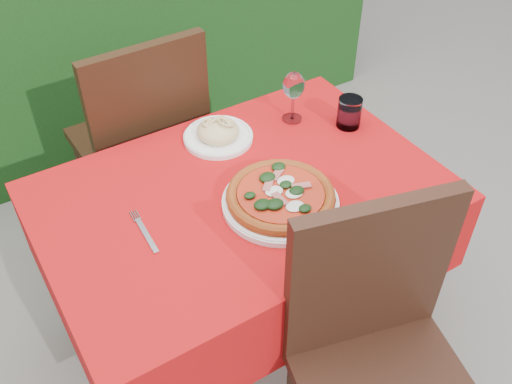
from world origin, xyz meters
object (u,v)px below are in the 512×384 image
water_glass (349,114)px  chair_far (144,136)px  fork (147,235)px  chair_near (379,349)px  pizza_plate (281,198)px  wine_glass (294,87)px  pasta_plate (218,133)px

water_glass → chair_far: bearing=137.4°
chair_far → water_glass: (0.59, -0.54, 0.21)m
chair_far → fork: (-0.26, -0.66, 0.16)m
chair_near → pizza_plate: (-0.01, 0.48, 0.19)m
water_glass → wine_glass: wine_glass is taller
pasta_plate → water_glass: size_ratio=2.17×
chair_far → fork: size_ratio=4.94×
chair_far → pizza_plate: bearing=99.3°
chair_near → water_glass: size_ratio=9.20×
chair_far → pasta_plate: chair_far is taller
water_glass → fork: size_ratio=0.53×
chair_far → wine_glass: bearing=136.1°
chair_near → chair_far: size_ratio=0.99×
chair_far → pizza_plate: (0.14, -0.76, 0.19)m
pasta_plate → wine_glass: 0.31m
pizza_plate → wine_glass: (0.29, 0.36, 0.11)m
water_glass → fork: bearing=-171.5°
water_glass → wine_glass: size_ratio=0.58×
pasta_plate → pizza_plate: bearing=-90.6°
chair_far → chair_near: bearing=95.4°
chair_far → wine_glass: size_ratio=5.32×
water_glass → wine_glass: 0.22m
chair_near → chair_far: bearing=111.4°
chair_near → pizza_plate: bearing=105.3°
pasta_plate → water_glass: 0.47m
pasta_plate → fork: pasta_plate is taller
pasta_plate → water_glass: bearing=-21.8°
chair_near → chair_far: 1.25m
pizza_plate → wine_glass: wine_glass is taller
pizza_plate → fork: bearing=166.6°
pizza_plate → pasta_plate: size_ratio=1.71×
water_glass → wine_glass: (-0.15, 0.14, 0.09)m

